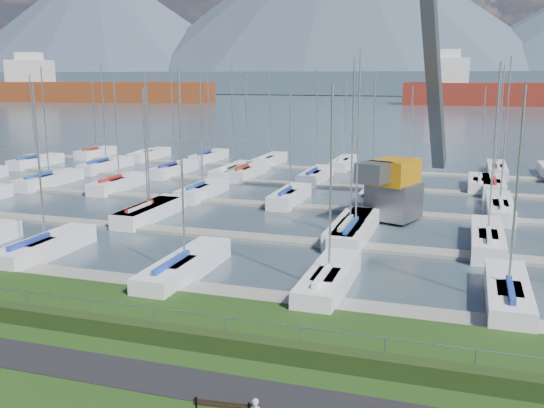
% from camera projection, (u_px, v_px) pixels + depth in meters
% --- Properties ---
extents(path, '(160.00, 2.00, 0.04)m').
position_uv_depth(path, '(139.00, 375.00, 20.84)').
color(path, black).
rests_on(path, grass).
extents(water, '(800.00, 540.00, 0.20)m').
position_uv_depth(water, '(445.00, 100.00, 265.75)').
color(water, '#3B4B56').
extents(hedge, '(80.00, 0.70, 0.70)m').
position_uv_depth(hedge, '(173.00, 336.00, 23.19)').
color(hedge, '#213212').
rests_on(hedge, grass).
extents(fence, '(80.00, 0.04, 0.04)m').
position_uv_depth(fence, '(177.00, 311.00, 23.38)').
color(fence, gray).
rests_on(fence, grass).
extents(foothill, '(900.00, 80.00, 12.00)m').
position_uv_depth(foothill, '(451.00, 83.00, 329.57)').
color(foothill, '#48596A').
rests_on(foothill, water).
extents(mountains, '(1190.00, 360.00, 115.00)m').
position_uv_depth(mountains, '(470.00, 17.00, 388.35)').
color(mountains, '#474F68').
rests_on(mountains, water).
extents(docks, '(90.00, 41.60, 0.25)m').
position_uv_depth(docks, '(326.00, 209.00, 47.88)').
color(docks, gray).
rests_on(docks, water).
extents(crane, '(5.76, 13.49, 22.35)m').
position_uv_depth(crane, '(404.00, 142.00, 44.14)').
color(crane, '#5B5D63').
rests_on(crane, water).
extents(cargo_ship_west, '(88.72, 30.46, 21.50)m').
position_uv_depth(cargo_ship_west, '(92.00, 92.00, 239.86)').
color(cargo_ship_west, brown).
rests_on(cargo_ship_west, water).
extents(cargo_ship_mid, '(101.92, 25.42, 21.50)m').
position_uv_depth(cargo_ship_mid, '(538.00, 94.00, 210.51)').
color(cargo_ship_mid, maroon).
rests_on(cargo_ship_mid, water).
extents(sailboat_fleet, '(76.36, 49.96, 13.59)m').
position_uv_depth(sailboat_fleet, '(313.00, 136.00, 49.31)').
color(sailboat_fleet, silver).
rests_on(sailboat_fleet, water).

